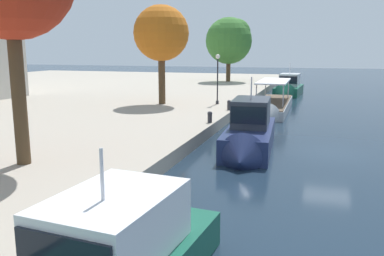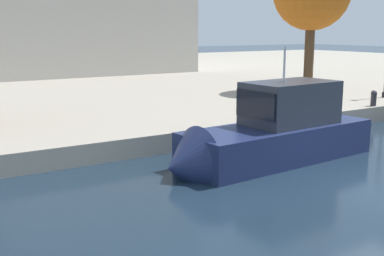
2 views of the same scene
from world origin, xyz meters
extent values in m
cube|color=#A39989|center=(0.00, 34.79, 0.39)|extent=(120.00, 55.00, 0.77)
cube|color=navy|center=(-0.38, 4.35, 0.48)|extent=(7.72, 3.00, 1.59)
cone|color=navy|center=(-4.56, 4.07, 0.48)|extent=(1.36, 2.45, 2.37)
cube|color=#2D333D|center=(0.18, 4.39, 2.05)|extent=(3.53, 2.22, 1.55)
cube|color=black|center=(-1.14, 4.30, 2.13)|extent=(1.03, 1.93, 0.93)
cylinder|color=silver|center=(-0.19, 4.36, 3.46)|extent=(0.08, 0.08, 1.26)
cylinder|color=#2D2D33|center=(3.02, 7.62, 1.04)|extent=(0.30, 0.30, 0.53)
sphere|color=#2D2D33|center=(3.02, 7.62, 1.38)|extent=(0.33, 0.33, 0.33)
cylinder|color=#2D2D33|center=(9.16, 7.65, 1.06)|extent=(0.29, 0.29, 0.58)
sphere|color=#2D2D33|center=(9.16, 7.65, 1.43)|extent=(0.32, 0.32, 0.32)
cylinder|color=black|center=(12.46, 9.44, 0.92)|extent=(0.26, 0.26, 0.30)
cylinder|color=#4C3823|center=(11.11, 14.24, 2.98)|extent=(0.61, 0.61, 4.42)
camera|label=1|loc=(-22.94, 0.71, 5.58)|focal=38.04mm
camera|label=2|loc=(-12.39, -8.71, 4.67)|focal=46.28mm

